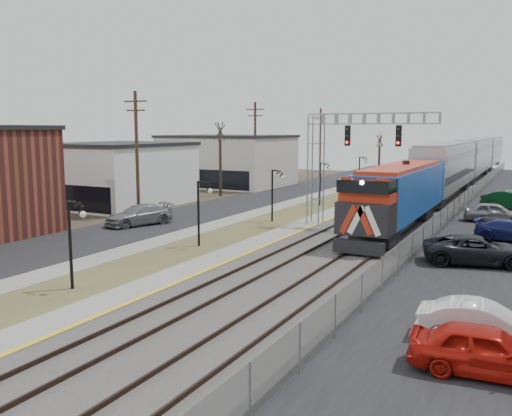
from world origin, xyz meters
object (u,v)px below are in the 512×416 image
Objects in this scene: train at (466,162)px; car_lot_b at (483,324)px; car_lot_a at (487,352)px; signal_gantry at (339,150)px.

train reaches higher than car_lot_b.
train reaches higher than car_lot_a.
signal_gantry is 24.17m from car_lot_a.
car_lot_b is (-0.34, 2.48, -0.05)m from car_lot_a.
signal_gantry is 2.17× the size of car_lot_b.
signal_gantry is at bearing 28.53° from car_lot_b.
car_lot_a reaches higher than car_lot_b.
signal_gantry reaches higher than train.
train is 20.67× the size of car_lot_b.
car_lot_a is at bearing -175.95° from car_lot_b.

